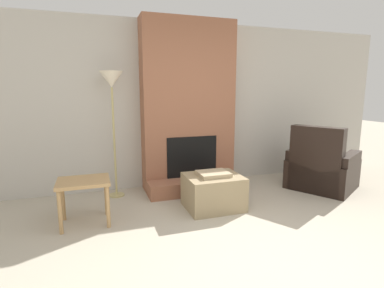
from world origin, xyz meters
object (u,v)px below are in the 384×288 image
armchair (321,170)px  floor_lamp_left (112,87)px  ottoman (213,191)px  side_table (84,187)px

armchair → floor_lamp_left: bearing=46.9°
ottoman → floor_lamp_left: bearing=143.1°
side_table → floor_lamp_left: bearing=63.8°
floor_lamp_left → armchair: bearing=-12.6°
ottoman → side_table: size_ratio=1.25×
armchair → floor_lamp_left: floor_lamp_left is taller
ottoman → armchair: bearing=5.8°
floor_lamp_left → side_table: bearing=-116.2°
ottoman → armchair: (1.92, 0.20, 0.08)m
armchair → floor_lamp_left: size_ratio=0.69×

